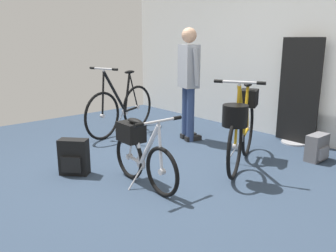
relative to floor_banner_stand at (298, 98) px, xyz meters
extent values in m
plane|color=#2D3D51|center=(-0.37, -2.41, -0.65)|extent=(6.86, 6.86, 0.00)
cube|color=white|center=(-0.37, 0.20, 0.85)|extent=(6.86, 0.10, 3.02)
cylinder|color=#B7B7BC|center=(0.00, 0.00, -0.64)|extent=(0.36, 0.36, 0.02)
cube|color=black|center=(0.00, 0.00, 0.10)|extent=(0.60, 0.02, 1.46)
torus|color=black|center=(0.07, -2.55, -0.41)|extent=(0.49, 0.06, 0.49)
cylinder|color=#B7B7BC|center=(0.07, -2.55, -0.41)|extent=(0.06, 0.05, 0.06)
torus|color=black|center=(-0.49, -2.53, -0.41)|extent=(0.49, 0.06, 0.49)
cylinder|color=#B7B7BC|center=(-0.49, -2.53, -0.41)|extent=(0.06, 0.05, 0.06)
cylinder|color=silver|center=(-0.38, -2.53, -0.42)|extent=(0.22, 0.04, 0.05)
cylinder|color=silver|center=(-0.12, -2.54, -0.19)|extent=(0.34, 0.06, 0.48)
cylinder|color=silver|center=(-0.32, -2.54, -0.22)|extent=(0.13, 0.04, 0.41)
cylinder|color=silver|center=(-0.38, -2.53, -0.42)|extent=(0.22, 0.03, 0.04)
cylinder|color=silver|center=(0.05, -2.55, -0.19)|extent=(0.07, 0.03, 0.44)
cylinder|color=silver|center=(-0.43, -2.53, -0.21)|extent=(0.15, 0.03, 0.40)
ellipsoid|color=black|center=(-0.37, -2.53, 0.00)|extent=(0.22, 0.10, 0.05)
cylinder|color=#B7B7BC|center=(0.03, -2.55, 0.05)|extent=(0.03, 0.03, 0.04)
cylinder|color=#B7B7BC|center=(0.03, -2.55, 0.07)|extent=(0.04, 0.44, 0.03)
cylinder|color=black|center=(0.02, -2.77, 0.07)|extent=(0.04, 0.09, 0.04)
cylinder|color=black|center=(0.04, -2.33, 0.07)|extent=(0.04, 0.09, 0.04)
cylinder|color=#B7B7BC|center=(-0.28, -2.54, -0.42)|extent=(0.14, 0.02, 0.14)
cylinder|color=#B7B7BC|center=(-0.24, -2.63, -0.54)|extent=(0.02, 0.19, 0.23)
cube|color=black|center=(-0.44, -2.53, -0.13)|extent=(0.29, 0.21, 0.20)
torus|color=black|center=(0.24, -1.68, -0.30)|extent=(0.36, 0.65, 0.70)
cylinder|color=#B7B7BC|center=(0.24, -1.68, -0.30)|extent=(0.07, 0.08, 0.06)
torus|color=black|center=(-0.13, -0.96, -0.30)|extent=(0.36, 0.65, 0.70)
cylinder|color=#B7B7BC|center=(-0.13, -0.96, -0.30)|extent=(0.07, 0.08, 0.06)
cylinder|color=#BF8C14|center=(-0.06, -1.10, -0.31)|extent=(0.17, 0.29, 0.05)
cylinder|color=#BF8C14|center=(0.11, -1.43, 0.01)|extent=(0.25, 0.44, 0.68)
cylinder|color=#BF8C14|center=(-0.02, -1.18, -0.03)|extent=(0.11, 0.16, 0.59)
cylinder|color=#BF8C14|center=(-0.06, -1.10, -0.31)|extent=(0.16, 0.29, 0.04)
cylinder|color=#BF8C14|center=(0.23, -1.65, 0.02)|extent=(0.07, 0.10, 0.64)
cylinder|color=#BF8C14|center=(-0.09, -1.04, -0.02)|extent=(0.11, 0.19, 0.57)
ellipsoid|color=black|center=(-0.05, -1.12, 0.28)|extent=(0.18, 0.24, 0.05)
cylinder|color=#B7B7BC|center=(0.21, -1.62, 0.35)|extent=(0.03, 0.03, 0.04)
cylinder|color=#B7B7BC|center=(0.21, -1.62, 0.37)|extent=(0.40, 0.22, 0.03)
cylinder|color=black|center=(0.02, -1.72, 0.37)|extent=(0.10, 0.07, 0.04)
cylinder|color=black|center=(0.41, -1.52, 0.37)|extent=(0.10, 0.07, 0.04)
cylinder|color=#B7B7BC|center=(0.01, -1.23, -0.32)|extent=(0.08, 0.13, 0.14)
cylinder|color=#B7B7BC|center=(-0.04, -1.33, -0.50)|extent=(0.18, 0.10, 0.32)
cylinder|color=black|center=(0.28, -1.75, 0.05)|extent=(0.35, 0.35, 0.22)
cube|color=black|center=(-0.10, -1.02, 0.10)|extent=(0.31, 0.34, 0.20)
torus|color=black|center=(-1.96, -1.98, -0.30)|extent=(0.23, 0.70, 0.71)
cylinder|color=#B7B7BC|center=(-1.96, -1.98, -0.30)|extent=(0.06, 0.07, 0.06)
torus|color=black|center=(-2.18, -1.19, -0.30)|extent=(0.23, 0.70, 0.71)
cylinder|color=#B7B7BC|center=(-2.18, -1.19, -0.30)|extent=(0.06, 0.07, 0.06)
cylinder|color=black|center=(-2.14, -1.34, -0.31)|extent=(0.12, 0.31, 0.05)
cylinder|color=black|center=(-2.04, -1.70, 0.02)|extent=(0.17, 0.47, 0.68)
cylinder|color=black|center=(-2.11, -1.42, -0.02)|extent=(0.08, 0.17, 0.60)
cylinder|color=black|center=(-2.14, -1.34, -0.31)|extent=(0.11, 0.31, 0.04)
cylinder|color=black|center=(-1.97, -1.95, 0.02)|extent=(0.05, 0.10, 0.65)
cylinder|color=black|center=(-2.15, -1.27, -0.01)|extent=(0.07, 0.20, 0.58)
ellipsoid|color=black|center=(-2.13, -1.36, 0.29)|extent=(0.14, 0.24, 0.05)
cylinder|color=#B7B7BC|center=(-1.98, -1.91, 0.37)|extent=(0.03, 0.03, 0.04)
cylinder|color=#B7B7BC|center=(-1.98, -1.91, 0.39)|extent=(0.43, 0.14, 0.03)
cylinder|color=black|center=(-2.19, -1.97, 0.39)|extent=(0.10, 0.06, 0.04)
cylinder|color=black|center=(-1.77, -1.86, 0.39)|extent=(0.10, 0.06, 0.04)
cylinder|color=#B7B7BC|center=(-2.10, -1.49, -0.31)|extent=(0.05, 0.14, 0.14)
cylinder|color=#B7B7BC|center=(-2.17, -1.57, -0.49)|extent=(0.19, 0.07, 0.33)
cylinder|color=navy|center=(-1.06, -1.06, -0.26)|extent=(0.11, 0.11, 0.78)
cube|color=black|center=(-1.04, -1.01, -0.62)|extent=(0.16, 0.26, 0.07)
cylinder|color=navy|center=(-1.21, -1.01, -0.26)|extent=(0.11, 0.11, 0.78)
cube|color=black|center=(-1.19, -0.96, -0.62)|extent=(0.16, 0.26, 0.07)
cube|color=#999EA8|center=(-1.13, -1.03, 0.42)|extent=(0.37, 0.29, 0.60)
cylinder|color=#999EA8|center=(-0.93, -1.09, 0.43)|extent=(0.13, 0.12, 0.51)
cylinder|color=#999EA8|center=(-1.33, -0.96, 0.43)|extent=(0.10, 0.12, 0.51)
sphere|color=tan|center=(-1.13, -1.03, 0.85)|extent=(0.21, 0.21, 0.21)
cube|color=black|center=(-0.99, -2.92, -0.45)|extent=(0.33, 0.32, 0.40)
cube|color=black|center=(-0.93, -2.99, -0.51)|extent=(0.18, 0.17, 0.18)
cube|color=slate|center=(0.55, -0.47, -0.49)|extent=(0.16, 0.32, 0.33)
cube|color=gray|center=(0.65, -0.47, -0.54)|extent=(0.03, 0.22, 0.14)
camera|label=1|loc=(2.42, -4.52, 0.81)|focal=37.21mm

